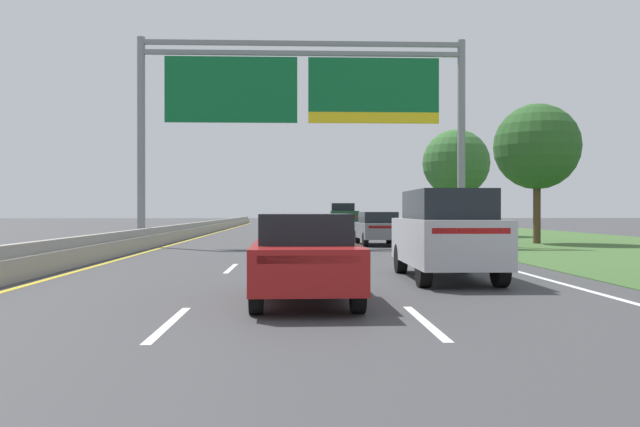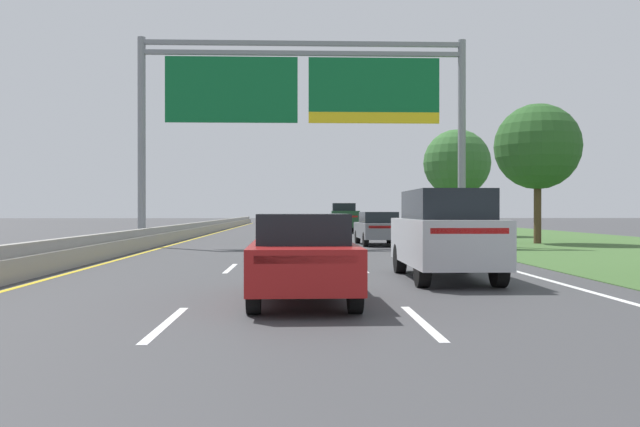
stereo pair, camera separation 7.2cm
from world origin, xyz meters
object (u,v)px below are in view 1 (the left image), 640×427
at_px(roadside_tree_mid, 537,147).
at_px(pickup_truck_darkgreen, 343,218).
at_px(car_grey_right_lane_sedan, 378,228).
at_px(car_silver_right_lane_suv, 446,233).
at_px(overhead_sign_gantry, 303,99).
at_px(roadside_tree_far, 456,163).
at_px(car_red_centre_lane_sedan, 304,256).

bearing_deg(roadside_tree_mid, pickup_truck_darkgreen, 115.61).
distance_m(car_grey_right_lane_sedan, car_silver_right_lane_suv, 15.58).
xyz_separation_m(overhead_sign_gantry, car_grey_right_lane_sedan, (3.58, 1.00, -5.93)).
distance_m(car_grey_right_lane_sedan, roadside_tree_far, 13.42).
bearing_deg(car_grey_right_lane_sedan, overhead_sign_gantry, 103.93).
bearing_deg(car_red_centre_lane_sedan, car_grey_right_lane_sedan, -12.13).
height_order(car_grey_right_lane_sedan, car_silver_right_lane_suv, car_silver_right_lane_suv).
bearing_deg(pickup_truck_darkgreen, roadside_tree_mid, -153.05).
distance_m(overhead_sign_gantry, car_red_centre_lane_sedan, 19.05).
height_order(overhead_sign_gantry, car_red_centre_lane_sedan, overhead_sign_gantry).
bearing_deg(roadside_tree_mid, car_grey_right_lane_sedan, -174.01).
relative_size(car_silver_right_lane_suv, roadside_tree_mid, 0.68).
xyz_separation_m(pickup_truck_darkgreen, roadside_tree_mid, (8.30, -17.31, 3.69)).
xyz_separation_m(overhead_sign_gantry, car_silver_right_lane_suv, (3.22, -14.57, -5.65)).
xyz_separation_m(overhead_sign_gantry, car_red_centre_lane_sedan, (-0.18, -18.10, -5.93)).
bearing_deg(overhead_sign_gantry, car_silver_right_lane_suv, -77.54).
relative_size(overhead_sign_gantry, car_grey_right_lane_sedan, 3.38).
bearing_deg(overhead_sign_gantry, pickup_truck_darkgreen, 80.35).
height_order(car_red_centre_lane_sedan, roadside_tree_mid, roadside_tree_mid).
height_order(car_grey_right_lane_sedan, roadside_tree_mid, roadside_tree_mid).
xyz_separation_m(roadside_tree_mid, roadside_tree_far, (-1.48, 10.24, -0.05)).
distance_m(car_red_centre_lane_sedan, roadside_tree_mid, 23.47).
height_order(overhead_sign_gantry, car_silver_right_lane_suv, overhead_sign_gantry).
relative_size(roadside_tree_mid, roadside_tree_far, 1.00).
bearing_deg(car_grey_right_lane_sedan, car_red_centre_lane_sedan, 167.18).
distance_m(car_grey_right_lane_sedan, roadside_tree_mid, 8.94).
height_order(car_red_centre_lane_sedan, car_grey_right_lane_sedan, same).
distance_m(overhead_sign_gantry, car_silver_right_lane_suv, 15.96).
distance_m(overhead_sign_gantry, roadside_tree_far, 15.86).
distance_m(pickup_truck_darkgreen, car_grey_right_lane_sedan, 18.15).
height_order(pickup_truck_darkgreen, car_red_centre_lane_sedan, pickup_truck_darkgreen).
xyz_separation_m(car_grey_right_lane_sedan, roadside_tree_far, (6.50, 11.07, 3.90)).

